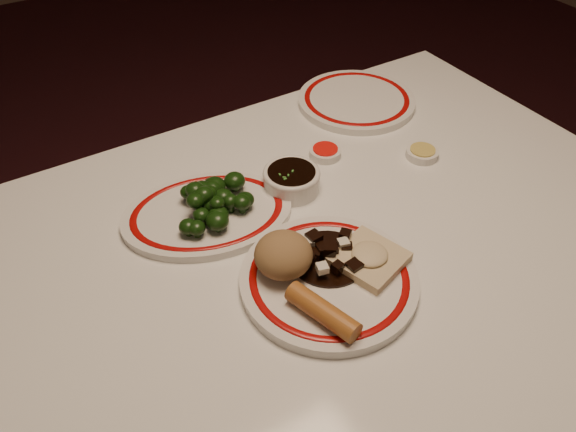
{
  "coord_description": "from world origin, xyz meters",
  "views": [
    {
      "loc": [
        -0.43,
        -0.54,
        1.41
      ],
      "look_at": [
        -0.08,
        0.04,
        0.8
      ],
      "focal_mm": 35.0,
      "sensor_mm": 36.0,
      "label": 1
    }
  ],
  "objects_px": {
    "spring_roll": "(323,311)",
    "stirfry_heap": "(327,254)",
    "fried_wonton": "(369,258)",
    "soy_bowl": "(291,181)",
    "main_plate": "(329,279)",
    "rice_mound": "(283,255)",
    "broccoli_plate": "(207,213)",
    "dining_table": "(336,272)",
    "broccoli_pile": "(212,200)"
  },
  "relations": [
    {
      "from": "rice_mound",
      "to": "broccoli_pile",
      "type": "distance_m",
      "value": 0.19
    },
    {
      "from": "fried_wonton",
      "to": "broccoli_pile",
      "type": "distance_m",
      "value": 0.29
    },
    {
      "from": "spring_roll",
      "to": "stirfry_heap",
      "type": "height_order",
      "value": "stirfry_heap"
    },
    {
      "from": "rice_mound",
      "to": "fried_wonton",
      "type": "height_order",
      "value": "rice_mound"
    },
    {
      "from": "broccoli_pile",
      "to": "fried_wonton",
      "type": "bearing_deg",
      "value": -58.1
    },
    {
      "from": "spring_roll",
      "to": "broccoli_pile",
      "type": "distance_m",
      "value": 0.3
    },
    {
      "from": "fried_wonton",
      "to": "soy_bowl",
      "type": "height_order",
      "value": "fried_wonton"
    },
    {
      "from": "main_plate",
      "to": "fried_wonton",
      "type": "height_order",
      "value": "fried_wonton"
    },
    {
      "from": "main_plate",
      "to": "broccoli_pile",
      "type": "xyz_separation_m",
      "value": [
        -0.08,
        0.23,
        0.03
      ]
    },
    {
      "from": "stirfry_heap",
      "to": "broccoli_plate",
      "type": "xyz_separation_m",
      "value": [
        -0.11,
        0.21,
        -0.02
      ]
    },
    {
      "from": "main_plate",
      "to": "rice_mound",
      "type": "distance_m",
      "value": 0.08
    },
    {
      "from": "stirfry_heap",
      "to": "dining_table",
      "type": "bearing_deg",
      "value": 38.38
    },
    {
      "from": "dining_table",
      "to": "spring_roll",
      "type": "distance_m",
      "value": 0.23
    },
    {
      "from": "main_plate",
      "to": "rice_mound",
      "type": "height_order",
      "value": "rice_mound"
    },
    {
      "from": "broccoli_pile",
      "to": "soy_bowl",
      "type": "relative_size",
      "value": 1.5
    },
    {
      "from": "stirfry_heap",
      "to": "spring_roll",
      "type": "bearing_deg",
      "value": -127.84
    },
    {
      "from": "fried_wonton",
      "to": "broccoli_pile",
      "type": "height_order",
      "value": "broccoli_pile"
    },
    {
      "from": "dining_table",
      "to": "broccoli_pile",
      "type": "height_order",
      "value": "broccoli_pile"
    },
    {
      "from": "spring_roll",
      "to": "fried_wonton",
      "type": "height_order",
      "value": "spring_roll"
    },
    {
      "from": "rice_mound",
      "to": "stirfry_heap",
      "type": "relative_size",
      "value": 0.73
    },
    {
      "from": "dining_table",
      "to": "spring_roll",
      "type": "relative_size",
      "value": 10.27
    },
    {
      "from": "rice_mound",
      "to": "broccoli_plate",
      "type": "height_order",
      "value": "rice_mound"
    },
    {
      "from": "dining_table",
      "to": "fried_wonton",
      "type": "relative_size",
      "value": 9.71
    },
    {
      "from": "rice_mound",
      "to": "dining_table",
      "type": "bearing_deg",
      "value": 13.21
    },
    {
      "from": "soy_bowl",
      "to": "rice_mound",
      "type": "bearing_deg",
      "value": -125.23
    },
    {
      "from": "dining_table",
      "to": "fried_wonton",
      "type": "height_order",
      "value": "fried_wonton"
    },
    {
      "from": "main_plate",
      "to": "rice_mound",
      "type": "relative_size",
      "value": 3.37
    },
    {
      "from": "spring_roll",
      "to": "soy_bowl",
      "type": "bearing_deg",
      "value": 49.68
    },
    {
      "from": "fried_wonton",
      "to": "broccoli_plate",
      "type": "relative_size",
      "value": 0.36
    },
    {
      "from": "rice_mound",
      "to": "fried_wonton",
      "type": "distance_m",
      "value": 0.14
    },
    {
      "from": "fried_wonton",
      "to": "broccoli_pile",
      "type": "xyz_separation_m",
      "value": [
        -0.15,
        0.24,
        0.01
      ]
    },
    {
      "from": "rice_mound",
      "to": "soy_bowl",
      "type": "relative_size",
      "value": 0.87
    },
    {
      "from": "main_plate",
      "to": "soy_bowl",
      "type": "bearing_deg",
      "value": 72.02
    },
    {
      "from": "soy_bowl",
      "to": "main_plate",
      "type": "bearing_deg",
      "value": -107.98
    },
    {
      "from": "broccoli_plate",
      "to": "soy_bowl",
      "type": "bearing_deg",
      "value": -3.92
    },
    {
      "from": "stirfry_heap",
      "to": "broccoli_pile",
      "type": "bearing_deg",
      "value": 116.48
    },
    {
      "from": "soy_bowl",
      "to": "stirfry_heap",
      "type": "bearing_deg",
      "value": -105.9
    },
    {
      "from": "broccoli_plate",
      "to": "soy_bowl",
      "type": "height_order",
      "value": "soy_bowl"
    },
    {
      "from": "spring_roll",
      "to": "stirfry_heap",
      "type": "relative_size",
      "value": 0.95
    },
    {
      "from": "spring_roll",
      "to": "stirfry_heap",
      "type": "bearing_deg",
      "value": 35.82
    },
    {
      "from": "broccoli_plate",
      "to": "fried_wonton",
      "type": "bearing_deg",
      "value": -56.81
    },
    {
      "from": "main_plate",
      "to": "broccoli_plate",
      "type": "height_order",
      "value": "main_plate"
    },
    {
      "from": "rice_mound",
      "to": "stirfry_heap",
      "type": "xyz_separation_m",
      "value": [
        0.07,
        -0.02,
        -0.02
      ]
    },
    {
      "from": "stirfry_heap",
      "to": "broccoli_plate",
      "type": "bearing_deg",
      "value": 118.3
    },
    {
      "from": "dining_table",
      "to": "stirfry_heap",
      "type": "distance_m",
      "value": 0.14
    },
    {
      "from": "broccoli_plate",
      "to": "dining_table",
      "type": "bearing_deg",
      "value": -43.27
    },
    {
      "from": "dining_table",
      "to": "soy_bowl",
      "type": "xyz_separation_m",
      "value": [
        -0.0,
        0.15,
        0.11
      ]
    },
    {
      "from": "rice_mound",
      "to": "soy_bowl",
      "type": "xyz_separation_m",
      "value": [
        0.13,
        0.18,
        -0.03
      ]
    },
    {
      "from": "broccoli_plate",
      "to": "soy_bowl",
      "type": "xyz_separation_m",
      "value": [
        0.17,
        -0.01,
        0.01
      ]
    },
    {
      "from": "main_plate",
      "to": "spring_roll",
      "type": "bearing_deg",
      "value": -131.63
    }
  ]
}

